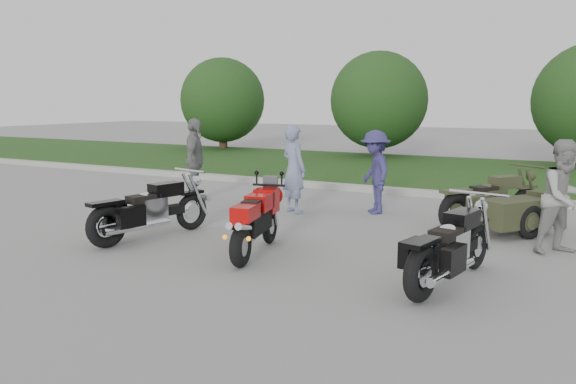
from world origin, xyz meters
The scene contains 13 objects.
ground centered at (0.00, 0.00, 0.00)m, with size 80.00×80.00×0.00m, color gray.
curb centered at (0.00, 6.00, 0.07)m, with size 60.00×0.30×0.15m, color #A3A199.
grass_strip centered at (0.00, 10.15, 0.07)m, with size 60.00×8.00×0.14m, color #32551D.
tree_far_left centered at (-10.00, 13.50, 2.19)m, with size 3.60×3.60×4.00m.
tree_mid_left centered at (-3.00, 13.50, 2.19)m, with size 3.60×3.60×4.00m.
sportbike_red centered at (-0.16, -0.07, 0.52)m, with size 0.61×1.85×0.88m.
cruiser_left centered at (-2.16, -0.08, 0.44)m, with size 0.68×2.22×0.87m.
cruiser_right centered at (2.57, -0.16, 0.44)m, with size 0.59×2.20×0.86m.
cruiser_sidecar centered at (2.80, 3.09, 0.41)m, with size 1.85×2.12×0.88m.
person_stripe centered at (-1.09, 2.93, 0.86)m, with size 0.63×0.41×1.73m, color gray.
person_grey centered at (3.70, 2.09, 0.83)m, with size 0.80×0.63×1.65m, color #989892.
person_denim centered at (0.33, 3.63, 0.81)m, with size 1.05×0.60×1.63m, color navy.
person_back centered at (-3.60, 3.08, 0.91)m, with size 1.06×0.44×1.81m, color gray.
Camera 1 is at (3.90, -6.74, 2.19)m, focal length 35.00 mm.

